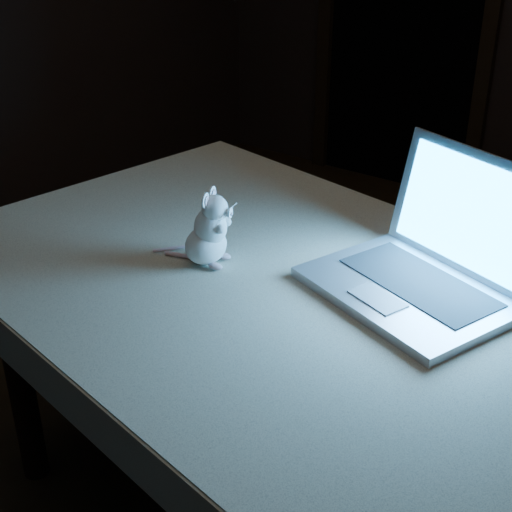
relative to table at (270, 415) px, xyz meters
The scene contains 4 objects.
table is the anchor object (origin of this frame).
tablecloth 0.37m from the table, 109.39° to the left, with size 1.66×1.11×0.12m, color beige, non-canonical shape.
laptop 0.66m from the table, 20.13° to the left, with size 0.45×0.40×0.31m, color silver, non-canonical shape.
plush_mouse 0.55m from the table, behind, with size 0.14×0.14×0.19m, color white, non-canonical shape.
Camera 1 is at (0.68, -1.40, 1.71)m, focal length 52.00 mm.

